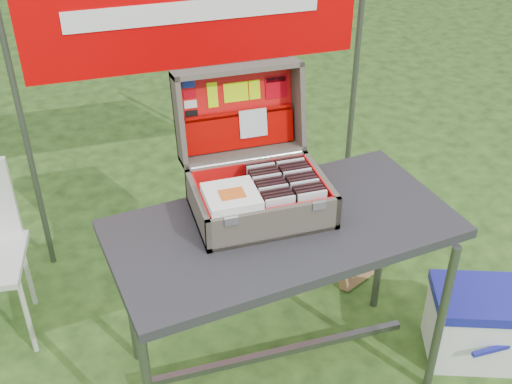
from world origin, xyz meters
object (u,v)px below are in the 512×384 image
object	(u,v)px
suitcase	(256,152)
cooler	(475,324)
cardboard_box	(361,244)
table	(281,304)

from	to	relation	value
suitcase	cooler	world-z (taller)	suitcase
cardboard_box	cooler	bearing A→B (deg)	-94.29
table	suitcase	world-z (taller)	suitcase
cardboard_box	table	bearing A→B (deg)	-165.01
table	cardboard_box	bearing A→B (deg)	32.33
table	cardboard_box	distance (m)	0.83
table	cooler	size ratio (longest dim) A/B	3.20
table	cardboard_box	world-z (taller)	table
cooler	cardboard_box	bearing A→B (deg)	130.69
suitcase	cardboard_box	world-z (taller)	suitcase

